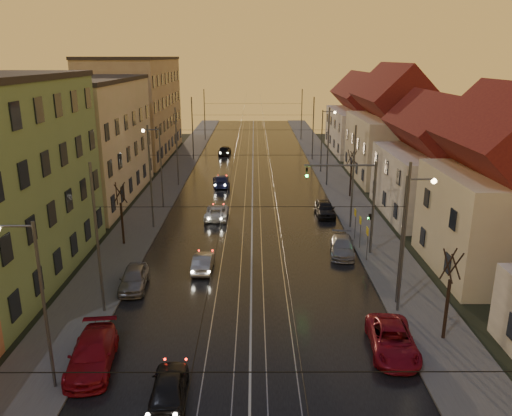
{
  "coord_description": "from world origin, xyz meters",
  "views": [
    {
      "loc": [
        0.21,
        -17.22,
        14.4
      ],
      "look_at": [
        0.33,
        19.45,
        3.25
      ],
      "focal_mm": 35.0,
      "sensor_mm": 36.0,
      "label": 1
    }
  ],
  "objects_px": {
    "driving_car_0": "(169,386)",
    "parked_left_2": "(92,354)",
    "street_lamp_0": "(35,291)",
    "parked_right_1": "(342,246)",
    "traffic_light_mast": "(360,196)",
    "driving_car_3": "(221,181)",
    "parked_right_0": "(392,340)",
    "driving_car_1": "(203,262)",
    "parked_left_3": "(134,278)",
    "street_lamp_2": "(158,160)",
    "street_lamp_3": "(324,135)",
    "driving_car_2": "(217,212)",
    "driving_car_4": "(225,150)",
    "street_lamp_1": "(408,228)",
    "parked_right_2": "(325,208)"
  },
  "relations": [
    {
      "from": "driving_car_0",
      "to": "parked_left_2",
      "type": "bearing_deg",
      "value": -33.27
    },
    {
      "from": "street_lamp_0",
      "to": "parked_right_1",
      "type": "bearing_deg",
      "value": 45.07
    },
    {
      "from": "traffic_light_mast",
      "to": "driving_car_3",
      "type": "relative_size",
      "value": 1.59
    },
    {
      "from": "traffic_light_mast",
      "to": "parked_right_1",
      "type": "relative_size",
      "value": 1.65
    },
    {
      "from": "parked_right_0",
      "to": "driving_car_1",
      "type": "bearing_deg",
      "value": 140.6
    },
    {
      "from": "driving_car_0",
      "to": "parked_left_2",
      "type": "height_order",
      "value": "parked_left_2"
    },
    {
      "from": "parked_left_2",
      "to": "parked_left_3",
      "type": "xyz_separation_m",
      "value": [
        0.0,
        8.62,
        -0.03
      ]
    },
    {
      "from": "street_lamp_2",
      "to": "street_lamp_3",
      "type": "xyz_separation_m",
      "value": [
        18.21,
        16.0,
        0.0
      ]
    },
    {
      "from": "street_lamp_0",
      "to": "driving_car_0",
      "type": "relative_size",
      "value": 2.09
    },
    {
      "from": "driving_car_3",
      "to": "parked_left_3",
      "type": "bearing_deg",
      "value": 74.9
    },
    {
      "from": "parked_left_2",
      "to": "parked_right_0",
      "type": "relative_size",
      "value": 1.03
    },
    {
      "from": "street_lamp_3",
      "to": "driving_car_2",
      "type": "relative_size",
      "value": 1.8
    },
    {
      "from": "street_lamp_3",
      "to": "driving_car_1",
      "type": "bearing_deg",
      "value": -112.01
    },
    {
      "from": "parked_left_3",
      "to": "parked_right_0",
      "type": "distance_m",
      "value": 16.52
    },
    {
      "from": "street_lamp_0",
      "to": "driving_car_3",
      "type": "relative_size",
      "value": 1.77
    },
    {
      "from": "street_lamp_0",
      "to": "parked_right_0",
      "type": "distance_m",
      "value": 17.09
    },
    {
      "from": "parked_right_0",
      "to": "driving_car_0",
      "type": "bearing_deg",
      "value": -156.76
    },
    {
      "from": "driving_car_3",
      "to": "parked_right_0",
      "type": "xyz_separation_m",
      "value": [
        10.82,
        -33.95,
        0.01
      ]
    },
    {
      "from": "street_lamp_2",
      "to": "parked_right_1",
      "type": "distance_m",
      "value": 20.42
    },
    {
      "from": "driving_car_2",
      "to": "driving_car_4",
      "type": "xyz_separation_m",
      "value": [
        -1.05,
        31.36,
        0.1
      ]
    },
    {
      "from": "street_lamp_1",
      "to": "parked_left_3",
      "type": "xyz_separation_m",
      "value": [
        -16.7,
        2.29,
        -4.2
      ]
    },
    {
      "from": "driving_car_0",
      "to": "driving_car_3",
      "type": "relative_size",
      "value": 0.85
    },
    {
      "from": "parked_right_2",
      "to": "parked_right_1",
      "type": "bearing_deg",
      "value": -91.05
    },
    {
      "from": "street_lamp_3",
      "to": "traffic_light_mast",
      "type": "relative_size",
      "value": 1.11
    },
    {
      "from": "driving_car_0",
      "to": "parked_right_0",
      "type": "relative_size",
      "value": 0.8
    },
    {
      "from": "street_lamp_3",
      "to": "parked_right_0",
      "type": "relative_size",
      "value": 1.67
    },
    {
      "from": "street_lamp_0",
      "to": "parked_left_2",
      "type": "distance_m",
      "value": 4.74
    },
    {
      "from": "street_lamp_3",
      "to": "driving_car_0",
      "type": "height_order",
      "value": "street_lamp_3"
    },
    {
      "from": "street_lamp_1",
      "to": "street_lamp_2",
      "type": "distance_m",
      "value": 27.05
    },
    {
      "from": "driving_car_2",
      "to": "street_lamp_1",
      "type": "bearing_deg",
      "value": 127.22
    },
    {
      "from": "driving_car_0",
      "to": "parked_left_2",
      "type": "relative_size",
      "value": 0.77
    },
    {
      "from": "parked_right_2",
      "to": "driving_car_0",
      "type": "bearing_deg",
      "value": -112.77
    },
    {
      "from": "street_lamp_3",
      "to": "parked_right_1",
      "type": "distance_m",
      "value": 28.38
    },
    {
      "from": "street_lamp_0",
      "to": "driving_car_0",
      "type": "height_order",
      "value": "street_lamp_0"
    },
    {
      "from": "street_lamp_2",
      "to": "driving_car_3",
      "type": "bearing_deg",
      "value": 58.37
    },
    {
      "from": "street_lamp_1",
      "to": "driving_car_0",
      "type": "relative_size",
      "value": 2.09
    },
    {
      "from": "driving_car_2",
      "to": "parked_right_0",
      "type": "distance_m",
      "value": 24.26
    },
    {
      "from": "parked_right_0",
      "to": "driving_car_2",
      "type": "bearing_deg",
      "value": 120.11
    },
    {
      "from": "traffic_light_mast",
      "to": "driving_car_0",
      "type": "distance_m",
      "value": 20.65
    },
    {
      "from": "traffic_light_mast",
      "to": "parked_right_0",
      "type": "xyz_separation_m",
      "value": [
        -0.8,
        -13.06,
        -3.93
      ]
    },
    {
      "from": "driving_car_2",
      "to": "driving_car_3",
      "type": "distance_m",
      "value": 12.08
    },
    {
      "from": "street_lamp_1",
      "to": "traffic_light_mast",
      "type": "xyz_separation_m",
      "value": [
        -1.11,
        8.0,
        -0.29
      ]
    },
    {
      "from": "driving_car_4",
      "to": "parked_left_3",
      "type": "bearing_deg",
      "value": 89.63
    },
    {
      "from": "driving_car_1",
      "to": "parked_left_2",
      "type": "bearing_deg",
      "value": 71.18
    },
    {
      "from": "street_lamp_2",
      "to": "parked_right_2",
      "type": "bearing_deg",
      "value": -8.48
    },
    {
      "from": "street_lamp_0",
      "to": "driving_car_3",
      "type": "distance_m",
      "value": 37.53
    },
    {
      "from": "street_lamp_1",
      "to": "parked_right_2",
      "type": "height_order",
      "value": "street_lamp_1"
    },
    {
      "from": "driving_car_3",
      "to": "parked_right_2",
      "type": "bearing_deg",
      "value": 126.3
    },
    {
      "from": "driving_car_0",
      "to": "driving_car_4",
      "type": "bearing_deg",
      "value": -92.43
    },
    {
      "from": "driving_car_1",
      "to": "parked_right_2",
      "type": "bearing_deg",
      "value": -127.87
    }
  ]
}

